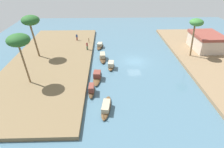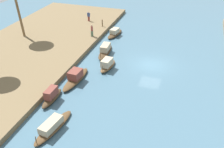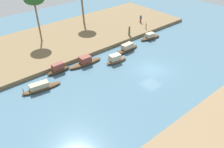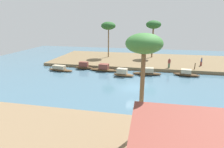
{
  "view_description": "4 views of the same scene",
  "coord_description": "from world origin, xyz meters",
  "px_view_note": "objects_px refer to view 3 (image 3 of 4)",
  "views": [
    {
      "loc": [
        32.14,
        -5.37,
        16.07
      ],
      "look_at": [
        6.31,
        -4.62,
        0.95
      ],
      "focal_mm": 29.97,
      "sensor_mm": 36.0,
      "label": 1
    },
    {
      "loc": [
        27.76,
        4.21,
        15.11
      ],
      "look_at": [
        4.96,
        -3.32,
        0.9
      ],
      "focal_mm": 42.51,
      "sensor_mm": 36.0,
      "label": 2
    },
    {
      "loc": [
        21.91,
        17.34,
        17.09
      ],
      "look_at": [
        5.61,
        -1.85,
        0.73
      ],
      "focal_mm": 37.92,
      "sensor_mm": 36.0,
      "label": 3
    },
    {
      "loc": [
        -1.68,
        23.34,
        8.62
      ],
      "look_at": [
        3.66,
        -1.92,
        1.1
      ],
      "focal_mm": 30.15,
      "sensor_mm": 36.0,
      "label": 4
    }
  ],
  "objects_px": {
    "person_on_near_bank": "(141,19)",
    "palm_tree_left_far": "(34,0)",
    "person_by_mooring": "(129,31)",
    "sampan_upstream_small": "(58,69)",
    "sampan_with_red_awning": "(85,62)",
    "sampan_near_left_bank": "(150,37)",
    "sampan_with_tall_canopy": "(116,59)",
    "sampan_midstream": "(127,48)",
    "mooring_post": "(146,26)",
    "sampan_open_hull": "(41,87)"
  },
  "relations": [
    {
      "from": "person_on_near_bank",
      "to": "palm_tree_left_far",
      "type": "distance_m",
      "value": 19.88
    },
    {
      "from": "person_by_mooring",
      "to": "sampan_upstream_small",
      "type": "bearing_deg",
      "value": -27.36
    },
    {
      "from": "person_on_near_bank",
      "to": "palm_tree_left_far",
      "type": "bearing_deg",
      "value": -91.75
    },
    {
      "from": "sampan_with_red_awning",
      "to": "sampan_near_left_bank",
      "type": "bearing_deg",
      "value": -177.11
    },
    {
      "from": "sampan_with_red_awning",
      "to": "person_on_near_bank",
      "type": "height_order",
      "value": "person_on_near_bank"
    },
    {
      "from": "sampan_near_left_bank",
      "to": "sampan_with_tall_canopy",
      "type": "relative_size",
      "value": 1.21
    },
    {
      "from": "sampan_with_tall_canopy",
      "to": "palm_tree_left_far",
      "type": "height_order",
      "value": "palm_tree_left_far"
    },
    {
      "from": "sampan_midstream",
      "to": "person_on_near_bank",
      "type": "distance_m",
      "value": 11.32
    },
    {
      "from": "person_by_mooring",
      "to": "mooring_post",
      "type": "bearing_deg",
      "value": 145.23
    },
    {
      "from": "sampan_with_red_awning",
      "to": "person_by_mooring",
      "type": "xyz_separation_m",
      "value": [
        -10.94,
        -2.51,
        0.84
      ]
    },
    {
      "from": "sampan_midstream",
      "to": "person_on_near_bank",
      "type": "xyz_separation_m",
      "value": [
        -9.44,
        -6.2,
        0.81
      ]
    },
    {
      "from": "sampan_upstream_small",
      "to": "sampan_with_tall_canopy",
      "type": "relative_size",
      "value": 0.99
    },
    {
      "from": "sampan_with_red_awning",
      "to": "mooring_post",
      "type": "xyz_separation_m",
      "value": [
        -15.12,
        -2.49,
        0.63
      ]
    },
    {
      "from": "palm_tree_left_far",
      "to": "person_on_near_bank",
      "type": "bearing_deg",
      "value": 165.12
    },
    {
      "from": "sampan_with_red_awning",
      "to": "sampan_open_hull",
      "type": "xyz_separation_m",
      "value": [
        7.5,
        1.44,
        -0.07
      ]
    },
    {
      "from": "sampan_upstream_small",
      "to": "sampan_with_tall_canopy",
      "type": "xyz_separation_m",
      "value": [
        -7.58,
        2.99,
        -0.01
      ]
    },
    {
      "from": "sampan_with_red_awning",
      "to": "sampan_open_hull",
      "type": "bearing_deg",
      "value": 14.13
    },
    {
      "from": "palm_tree_left_far",
      "to": "mooring_post",
      "type": "bearing_deg",
      "value": 154.9
    },
    {
      "from": "sampan_with_red_awning",
      "to": "sampan_upstream_small",
      "type": "height_order",
      "value": "sampan_upstream_small"
    },
    {
      "from": "sampan_near_left_bank",
      "to": "sampan_open_hull",
      "type": "height_order",
      "value": "sampan_near_left_bank"
    },
    {
      "from": "sampan_near_left_bank",
      "to": "person_on_near_bank",
      "type": "distance_m",
      "value": 6.52
    },
    {
      "from": "person_by_mooring",
      "to": "mooring_post",
      "type": "height_order",
      "value": "person_by_mooring"
    },
    {
      "from": "sampan_with_red_awning",
      "to": "person_by_mooring",
      "type": "relative_size",
      "value": 3.04
    },
    {
      "from": "sampan_upstream_small",
      "to": "mooring_post",
      "type": "distance_m",
      "value": 19.13
    },
    {
      "from": "sampan_near_left_bank",
      "to": "sampan_open_hull",
      "type": "xyz_separation_m",
      "value": [
        20.92,
        1.35,
        -0.01
      ]
    },
    {
      "from": "sampan_upstream_small",
      "to": "person_by_mooring",
      "type": "xyz_separation_m",
      "value": [
        -14.84,
        -1.85,
        0.77
      ]
    },
    {
      "from": "person_on_near_bank",
      "to": "person_by_mooring",
      "type": "height_order",
      "value": "person_by_mooring"
    },
    {
      "from": "sampan_midstream",
      "to": "sampan_with_red_awning",
      "type": "relative_size",
      "value": 0.92
    },
    {
      "from": "person_by_mooring",
      "to": "person_on_near_bank",
      "type": "bearing_deg",
      "value": 172.17
    },
    {
      "from": "sampan_open_hull",
      "to": "person_on_near_bank",
      "type": "height_order",
      "value": "person_on_near_bank"
    },
    {
      "from": "sampan_midstream",
      "to": "sampan_upstream_small",
      "type": "relative_size",
      "value": 1.4
    },
    {
      "from": "mooring_post",
      "to": "sampan_with_red_awning",
      "type": "bearing_deg",
      "value": 9.35
    },
    {
      "from": "sampan_with_tall_canopy",
      "to": "mooring_post",
      "type": "relative_size",
      "value": 3.15
    },
    {
      "from": "person_by_mooring",
      "to": "sampan_open_hull",
      "type": "bearing_deg",
      "value": -22.37
    },
    {
      "from": "sampan_midstream",
      "to": "palm_tree_left_far",
      "type": "xyz_separation_m",
      "value": [
        8.89,
        -11.07,
        6.77
      ]
    },
    {
      "from": "sampan_upstream_small",
      "to": "sampan_open_hull",
      "type": "distance_m",
      "value": 4.16
    },
    {
      "from": "sampan_open_hull",
      "to": "person_by_mooring",
      "type": "height_order",
      "value": "person_by_mooring"
    },
    {
      "from": "sampan_open_hull",
      "to": "sampan_with_tall_canopy",
      "type": "bearing_deg",
      "value": -176.56
    },
    {
      "from": "mooring_post",
      "to": "sampan_with_tall_canopy",
      "type": "bearing_deg",
      "value": 22.8
    },
    {
      "from": "sampan_midstream",
      "to": "palm_tree_left_far",
      "type": "bearing_deg",
      "value": -54.94
    },
    {
      "from": "sampan_near_left_bank",
      "to": "sampan_with_tall_canopy",
      "type": "height_order",
      "value": "sampan_with_tall_canopy"
    },
    {
      "from": "sampan_midstream",
      "to": "person_by_mooring",
      "type": "relative_size",
      "value": 2.78
    },
    {
      "from": "sampan_upstream_small",
      "to": "mooring_post",
      "type": "bearing_deg",
      "value": -174.74
    },
    {
      "from": "sampan_with_red_awning",
      "to": "mooring_post",
      "type": "distance_m",
      "value": 15.34
    },
    {
      "from": "sampan_with_tall_canopy",
      "to": "palm_tree_left_far",
      "type": "distance_m",
      "value": 15.23
    },
    {
      "from": "sampan_midstream",
      "to": "sampan_open_hull",
      "type": "relative_size",
      "value": 0.97
    },
    {
      "from": "sampan_with_tall_canopy",
      "to": "person_by_mooring",
      "type": "xyz_separation_m",
      "value": [
        -7.27,
        -4.84,
        0.78
      ]
    },
    {
      "from": "sampan_upstream_small",
      "to": "person_on_near_bank",
      "type": "height_order",
      "value": "person_on_near_bank"
    },
    {
      "from": "mooring_post",
      "to": "sampan_upstream_small",
      "type": "bearing_deg",
      "value": 5.49
    },
    {
      "from": "sampan_near_left_bank",
      "to": "person_on_near_bank",
      "type": "relative_size",
      "value": 2.67
    }
  ]
}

